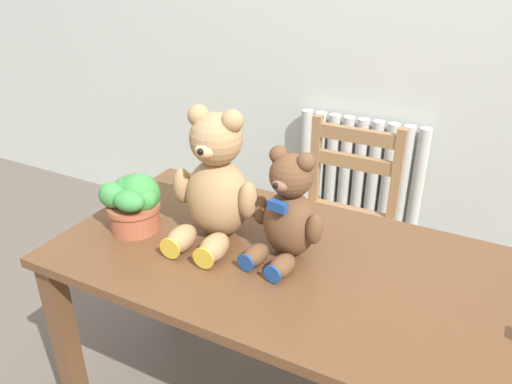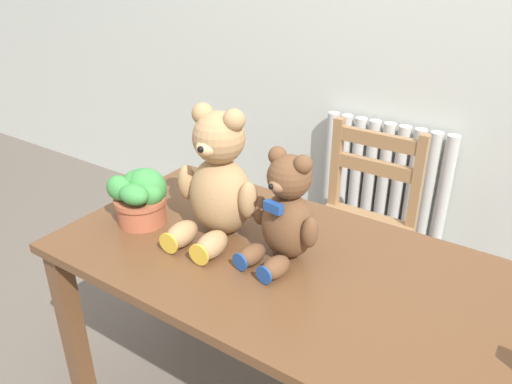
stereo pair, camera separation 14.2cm
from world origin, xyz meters
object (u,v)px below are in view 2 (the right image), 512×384
teddy_bear_left (218,183)px  teddy_bear_right (286,214)px  potted_plant (141,195)px  wooden_chair_behind (357,230)px

teddy_bear_left → teddy_bear_right: size_ratio=1.25×
teddy_bear_left → teddy_bear_right: teddy_bear_left is taller
teddy_bear_right → potted_plant: teddy_bear_right is taller
teddy_bear_right → wooden_chair_behind: bearing=-76.5°
teddy_bear_left → potted_plant: (-0.25, -0.08, -0.08)m
wooden_chair_behind → teddy_bear_right: (0.06, -0.71, 0.42)m
teddy_bear_left → teddy_bear_right: (0.23, 0.00, -0.03)m
teddy_bear_left → potted_plant: size_ratio=2.29×
wooden_chair_behind → teddy_bear_left: teddy_bear_left is taller
teddy_bear_left → potted_plant: teddy_bear_left is taller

